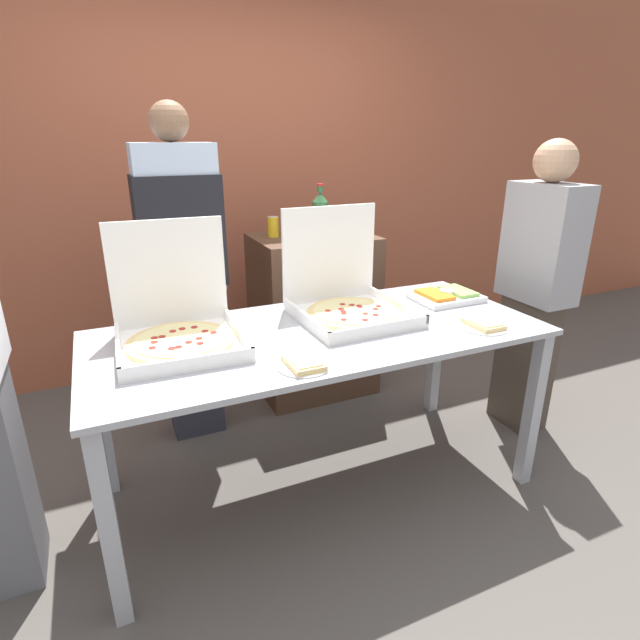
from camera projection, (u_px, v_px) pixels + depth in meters
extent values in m
plane|color=#514C47|center=(320.00, 484.00, 2.48)|extent=(16.00, 16.00, 0.00)
cube|color=#9E5138|center=(220.00, 171.00, 3.45)|extent=(10.00, 0.06, 2.80)
cube|color=#A8AAB2|center=(320.00, 333.00, 2.20)|extent=(1.98, 0.86, 0.02)
cube|color=#A8AAB2|center=(109.00, 530.00, 1.66)|extent=(0.06, 0.06, 0.80)
cube|color=#A8AAB2|center=(532.00, 410.00, 2.38)|extent=(0.06, 0.06, 0.80)
cube|color=#A8AAB2|center=(101.00, 419.00, 2.31)|extent=(0.06, 0.06, 0.80)
cube|color=#A8AAB2|center=(435.00, 351.00, 3.03)|extent=(0.06, 0.06, 0.80)
cube|color=white|center=(353.00, 317.00, 2.33)|extent=(0.51, 0.51, 0.02)
cube|color=white|center=(381.00, 328.00, 2.12)|extent=(0.50, 0.02, 0.04)
cube|color=white|center=(306.00, 318.00, 2.23)|extent=(0.02, 0.50, 0.04)
cube|color=white|center=(397.00, 304.00, 2.42)|extent=(0.02, 0.50, 0.04)
cube|color=white|center=(329.00, 254.00, 2.47)|extent=(0.50, 0.02, 0.47)
cylinder|color=#E5C17A|center=(353.00, 313.00, 2.33)|extent=(0.44, 0.44, 0.02)
cylinder|color=beige|center=(353.00, 311.00, 2.32)|extent=(0.38, 0.38, 0.00)
cylinder|color=maroon|center=(379.00, 306.00, 2.38)|extent=(0.03, 0.03, 0.00)
cylinder|color=maroon|center=(360.00, 307.00, 2.37)|extent=(0.03, 0.03, 0.00)
cylinder|color=maroon|center=(359.00, 306.00, 2.38)|extent=(0.03, 0.03, 0.00)
cylinder|color=maroon|center=(352.00, 305.00, 2.40)|extent=(0.03, 0.03, 0.00)
cylinder|color=maroon|center=(342.00, 304.00, 2.41)|extent=(0.03, 0.03, 0.00)
cylinder|color=maroon|center=(341.00, 309.00, 2.34)|extent=(0.03, 0.03, 0.00)
cylinder|color=maroon|center=(328.00, 311.00, 2.32)|extent=(0.03, 0.03, 0.00)
cylinder|color=maroon|center=(343.00, 311.00, 2.31)|extent=(0.03, 0.03, 0.00)
cylinder|color=maroon|center=(344.00, 313.00, 2.28)|extent=(0.03, 0.03, 0.00)
cylinder|color=maroon|center=(344.00, 320.00, 2.21)|extent=(0.03, 0.03, 0.00)
cylinder|color=maroon|center=(365.00, 320.00, 2.20)|extent=(0.03, 0.03, 0.00)
cylinder|color=maroon|center=(365.00, 314.00, 2.28)|extent=(0.03, 0.03, 0.00)
cylinder|color=maroon|center=(376.00, 315.00, 2.26)|extent=(0.03, 0.03, 0.00)
cylinder|color=maroon|center=(376.00, 309.00, 2.34)|extent=(0.03, 0.03, 0.00)
cube|color=white|center=(181.00, 346.00, 2.01)|extent=(0.50, 0.50, 0.02)
cube|color=white|center=(189.00, 362.00, 1.80)|extent=(0.49, 0.03, 0.04)
cube|color=white|center=(118.00, 348.00, 1.92)|extent=(0.03, 0.49, 0.04)
cube|color=white|center=(238.00, 331.00, 2.08)|extent=(0.03, 0.49, 0.04)
cube|color=white|center=(168.00, 273.00, 2.15)|extent=(0.49, 0.03, 0.46)
cylinder|color=#E5C17A|center=(181.00, 342.00, 2.00)|extent=(0.43, 0.43, 0.02)
cylinder|color=beige|center=(181.00, 339.00, 2.00)|extent=(0.37, 0.37, 0.00)
cylinder|color=maroon|center=(213.00, 333.00, 2.06)|extent=(0.03, 0.03, 0.00)
cylinder|color=maroon|center=(205.00, 331.00, 2.07)|extent=(0.03, 0.03, 0.00)
cylinder|color=maroon|center=(194.00, 327.00, 2.12)|extent=(0.03, 0.03, 0.00)
cylinder|color=maroon|center=(182.00, 329.00, 2.10)|extent=(0.03, 0.03, 0.00)
cylinder|color=maroon|center=(173.00, 331.00, 2.07)|extent=(0.03, 0.03, 0.00)
cylinder|color=maroon|center=(162.00, 337.00, 2.02)|extent=(0.03, 0.03, 0.00)
cylinder|color=maroon|center=(154.00, 338.00, 2.01)|extent=(0.03, 0.03, 0.00)
cylinder|color=maroon|center=(154.00, 342.00, 1.96)|extent=(0.03, 0.03, 0.00)
cylinder|color=maroon|center=(152.00, 348.00, 1.91)|extent=(0.03, 0.03, 0.00)
cylinder|color=maroon|center=(172.00, 348.00, 1.91)|extent=(0.03, 0.03, 0.00)
cylinder|color=maroon|center=(178.00, 347.00, 1.92)|extent=(0.03, 0.03, 0.00)
cylinder|color=maroon|center=(188.00, 342.00, 1.97)|extent=(0.03, 0.03, 0.00)
cylinder|color=maroon|center=(200.00, 343.00, 1.95)|extent=(0.03, 0.03, 0.00)
cylinder|color=maroon|center=(199.00, 338.00, 2.00)|extent=(0.03, 0.03, 0.00)
cylinder|color=white|center=(304.00, 366.00, 1.85)|extent=(0.20, 0.20, 0.01)
cube|color=#E5C17A|center=(304.00, 363.00, 1.85)|extent=(0.12, 0.17, 0.02)
cube|color=beige|center=(305.00, 361.00, 1.83)|extent=(0.09, 0.12, 0.01)
cylinder|color=white|center=(483.00, 327.00, 2.24)|extent=(0.22, 0.22, 0.01)
cube|color=#E5C17A|center=(484.00, 324.00, 2.23)|extent=(0.12, 0.17, 0.02)
cube|color=beige|center=(486.00, 322.00, 2.22)|extent=(0.09, 0.12, 0.01)
cube|color=white|center=(446.00, 297.00, 2.60)|extent=(0.33, 0.25, 0.03)
cube|color=orange|center=(435.00, 295.00, 2.57)|extent=(0.12, 0.20, 0.02)
cube|color=#8CC65B|center=(458.00, 291.00, 2.62)|extent=(0.12, 0.20, 0.02)
cylinder|color=white|center=(447.00, 292.00, 2.59)|extent=(0.08, 0.08, 0.02)
cube|color=#4C3323|center=(313.00, 315.00, 3.28)|extent=(0.74, 0.54, 1.05)
cylinder|color=#2D6638|center=(320.00, 220.00, 2.99)|extent=(0.09, 0.09, 0.22)
cone|color=#2D6638|center=(320.00, 197.00, 2.95)|extent=(0.09, 0.09, 0.06)
cylinder|color=#2D6638|center=(320.00, 189.00, 2.93)|extent=(0.03, 0.03, 0.04)
cylinder|color=red|center=(320.00, 185.00, 2.92)|extent=(0.04, 0.04, 0.01)
cylinder|color=silver|center=(322.00, 231.00, 2.91)|extent=(0.07, 0.07, 0.12)
cylinder|color=silver|center=(322.00, 220.00, 2.89)|extent=(0.06, 0.06, 0.00)
cylinder|color=gold|center=(273.00, 227.00, 3.04)|extent=(0.07, 0.07, 0.12)
cylinder|color=silver|center=(273.00, 217.00, 3.02)|extent=(0.06, 0.06, 0.00)
cube|color=#2D2D38|center=(192.00, 362.00, 2.82)|extent=(0.28, 0.20, 0.86)
cube|color=silver|center=(179.00, 219.00, 2.54)|extent=(0.40, 0.22, 0.74)
cube|color=black|center=(180.00, 231.00, 2.56)|extent=(0.42, 0.24, 0.56)
sphere|color=brown|center=(169.00, 121.00, 2.38)|extent=(0.19, 0.19, 0.19)
cube|color=#473D33|center=(524.00, 362.00, 2.91)|extent=(0.20, 0.28, 0.78)
cube|color=#99999E|center=(543.00, 243.00, 2.67)|extent=(0.22, 0.40, 0.63)
sphere|color=tan|center=(556.00, 161.00, 2.52)|extent=(0.22, 0.22, 0.22)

